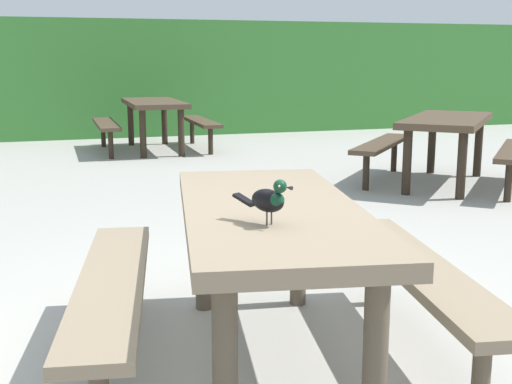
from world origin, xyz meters
name	(u,v)px	position (x,y,z in m)	size (l,w,h in m)	color
ground_plane	(230,361)	(0.00, 0.00, 0.00)	(60.00, 60.00, 0.00)	#A3A099
hedge_wall	(88,78)	(0.00, 9.65, 1.00)	(28.00, 1.64, 2.00)	#387A33
picnic_table_foreground	(271,245)	(0.18, -0.06, 0.56)	(1.95, 1.97, 0.74)	#84725B
bird_grackle	(270,199)	(0.05, -0.41, 0.84)	(0.17, 0.26, 0.18)	black
picnic_table_mid_left	(446,134)	(3.36, 3.46, 0.56)	(2.39, 2.39, 0.74)	#473828
picnic_table_mid_right	(154,113)	(0.78, 7.11, 0.56)	(1.69, 1.80, 0.74)	#473828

